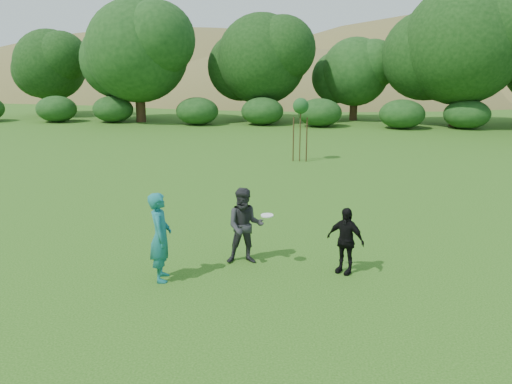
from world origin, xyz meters
TOP-DOWN VIEW (x-y plane):
  - ground at (0.00, 0.00)m, footprint 120.00×120.00m
  - player_teal at (-1.41, -0.22)m, footprint 0.61×0.77m
  - player_grey at (0.11, 0.93)m, footprint 0.95×0.80m
  - player_black at (2.28, 0.77)m, footprint 0.91×0.69m
  - frisbee at (0.62, 0.76)m, footprint 0.27×0.27m
  - sapling at (0.29, 13.11)m, footprint 0.70×0.70m
  - hillside at (-0.56, 68.45)m, footprint 150.00×72.00m
  - tree_row at (3.23, 28.68)m, footprint 53.92×10.38m

SIDE VIEW (x-z plane):
  - hillside at x=-0.56m, z-range -37.97..14.03m
  - ground at x=0.00m, z-range 0.00..0.00m
  - player_black at x=2.28m, z-range 0.00..1.43m
  - player_grey at x=0.11m, z-range 0.00..1.71m
  - player_teal at x=-1.41m, z-range 0.00..1.84m
  - frisbee at x=0.62m, z-range 1.16..1.20m
  - sapling at x=0.29m, z-range 0.99..3.84m
  - tree_row at x=3.23m, z-range 0.06..9.69m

